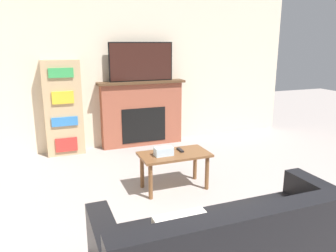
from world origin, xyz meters
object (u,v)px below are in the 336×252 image
(tv, at_px, (141,62))
(coffee_table, at_px, (174,159))
(fireplace, at_px, (142,113))
(bookshelf, at_px, (63,108))

(tv, height_order, coffee_table, tv)
(fireplace, xyz_separation_m, tv, (0.00, -0.02, 0.89))
(tv, relative_size, bookshelf, 0.73)
(fireplace, bearing_deg, bookshelf, -179.05)
(tv, distance_m, coffee_table, 2.18)
(fireplace, distance_m, coffee_table, 1.93)
(bookshelf, bearing_deg, coffee_table, -58.55)
(fireplace, bearing_deg, tv, -90.00)
(tv, xyz_separation_m, coffee_table, (-0.16, -1.89, -1.08))
(coffee_table, bearing_deg, fireplace, 85.12)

